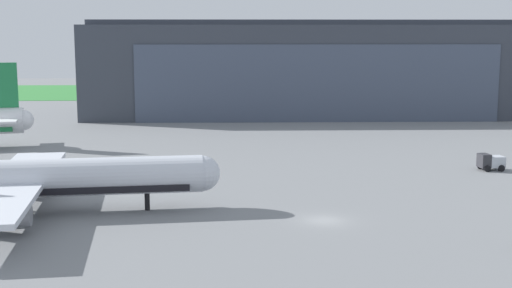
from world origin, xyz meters
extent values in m
plane|color=slate|center=(0.00, 0.00, 0.00)|extent=(440.00, 440.00, 0.00)
cube|color=#36853B|center=(0.00, 154.16, 0.04)|extent=(440.00, 56.00, 0.08)
cube|color=#383D47|center=(8.24, 92.54, 10.25)|extent=(101.48, 28.16, 20.50)
cube|color=#424C60|center=(8.24, 78.31, 8.20)|extent=(77.12, 0.30, 16.40)
cube|color=#383D47|center=(8.24, 92.54, 21.10)|extent=(101.48, 6.76, 1.20)
sphere|color=white|center=(-44.82, 48.66, 4.37)|extent=(3.43, 3.43, 3.43)
cube|color=#1E7A42|center=(-48.00, 47.97, 10.30)|extent=(5.26, 1.51, 7.47)
cube|color=white|center=(-47.90, 51.35, 4.81)|extent=(4.88, 6.79, 0.28)
cube|color=white|center=(-46.51, 44.95, 4.81)|extent=(4.88, 6.79, 0.28)
cylinder|color=silver|center=(-31.39, 3.28, 3.89)|extent=(37.86, 8.42, 4.03)
sphere|color=silver|center=(-12.69, 5.49, 3.89)|extent=(3.87, 3.87, 3.87)
cube|color=black|center=(-31.39, 3.28, 2.78)|extent=(34.87, 8.11, 0.71)
cube|color=silver|center=(-33.22, 12.39, 3.39)|extent=(7.90, 16.90, 0.56)
cylinder|color=gray|center=(-30.40, -4.61, 1.98)|extent=(4.06, 2.65, 2.22)
cylinder|color=gray|center=(-32.27, 11.19, 1.98)|extent=(4.06, 2.65, 2.22)
cylinder|color=black|center=(-18.68, 4.78, 0.94)|extent=(0.56, 0.56, 1.87)
cylinder|color=black|center=(-32.63, 1.00, 0.94)|extent=(0.56, 0.56, 1.87)
cylinder|color=black|center=(-33.13, 5.21, 0.94)|extent=(0.56, 0.56, 1.87)
cube|color=#2D2D33|center=(25.46, 25.44, 1.39)|extent=(1.56, 2.12, 1.89)
cube|color=#B7BCC6|center=(27.16, 25.67, 1.21)|extent=(2.37, 2.22, 1.52)
cylinder|color=black|center=(25.34, 26.51, 0.45)|extent=(0.93, 0.38, 0.90)
cylinder|color=black|center=(25.63, 24.39, 0.45)|extent=(0.93, 0.38, 0.90)
cylinder|color=black|center=(27.39, 26.78, 0.45)|extent=(0.93, 0.38, 0.90)
cylinder|color=black|center=(27.67, 24.66, 0.45)|extent=(0.93, 0.38, 0.90)
camera|label=1|loc=(-8.94, -69.83, 19.27)|focal=49.42mm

